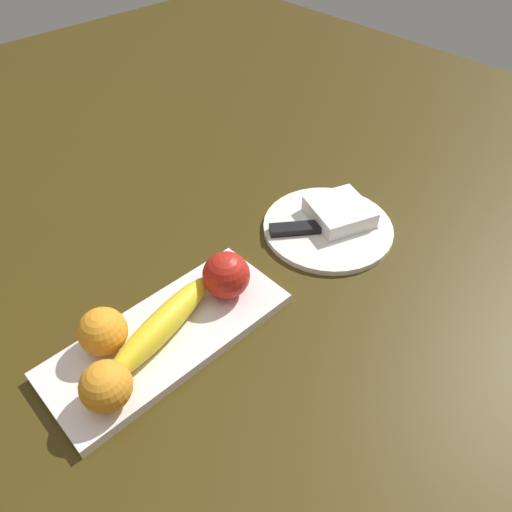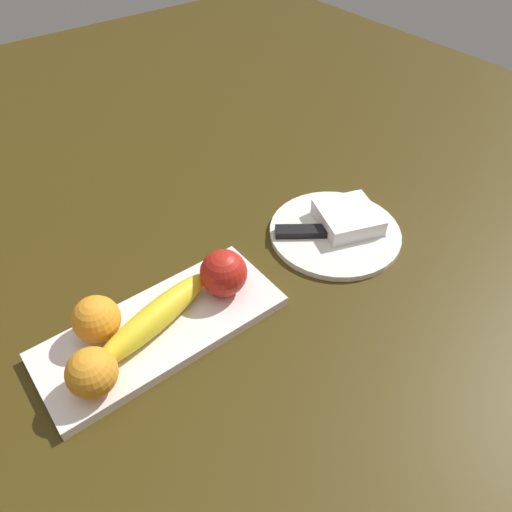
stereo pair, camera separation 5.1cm
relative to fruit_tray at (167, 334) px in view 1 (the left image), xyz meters
The scene contains 9 objects.
ground_plane 0.04m from the fruit_tray, behind, with size 2.40×2.40×0.00m, color #3B2E0D.
fruit_tray is the anchor object (origin of this frame).
apple 0.11m from the fruit_tray, ahead, with size 0.07×0.07×0.07m, color red.
banana 0.03m from the fruit_tray, 133.62° to the right, with size 0.20×0.04×0.04m, color yellow.
orange_near_apple 0.12m from the fruit_tray, 160.11° to the right, with size 0.06×0.06×0.06m, color orange.
orange_near_banana 0.09m from the fruit_tray, 155.66° to the left, with size 0.06×0.06×0.06m, color orange.
dinner_plate 0.33m from the fruit_tray, ahead, with size 0.22×0.22×0.01m, color white.
folded_napkin 0.35m from the fruit_tray, ahead, with size 0.09×0.09×0.03m, color white.
knife 0.29m from the fruit_tray, ahead, with size 0.16×0.12×0.01m.
Camera 1 is at (-0.15, -0.37, 0.53)m, focal length 34.15 mm.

